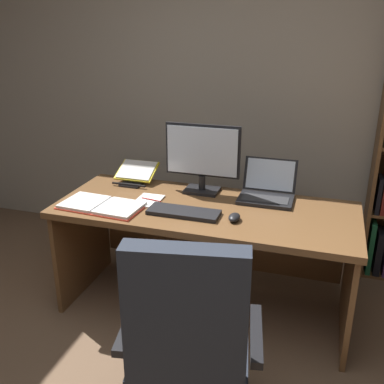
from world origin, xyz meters
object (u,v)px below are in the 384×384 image
Objects in this scene: desk at (208,230)px; laptop at (267,191)px; monitor at (202,158)px; pen at (151,200)px; notepad at (148,201)px; office_chair at (189,358)px; keyboard at (184,212)px; reading_stand_with_book at (136,173)px; open_binder at (102,205)px; computer_mouse at (234,217)px.

laptop reaches higher than desk.
monitor reaches higher than pen.
pen is at bearing -164.08° from desk.
desk is 8.63× the size of notepad.
monitor reaches higher than office_chair.
monitor reaches higher than keyboard.
desk is 0.31m from keyboard.
office_chair is at bearing -57.57° from reading_stand_with_book.
pen is at bearing 37.98° from open_binder.
desk is 12.94× the size of pen.
keyboard is 0.28m from pen.
computer_mouse is (0.30, -0.38, -0.21)m from monitor.
computer_mouse is (0.21, -0.22, 0.21)m from desk.
monitor is 3.50× the size of pen.
computer_mouse is 0.74× the size of pen.
reading_stand_with_book is at bearing 138.75° from keyboard.
computer_mouse reaches higher than desk.
desk is 1.05m from office_chair.
desk is at bearing 15.92° from pen.
computer_mouse is at bearing 78.76° from office_chair.
notepad is 0.02m from pen.
monitor is at bearing 118.59° from desk.
keyboard is at bearing -25.57° from pen.
computer_mouse is at bearing -107.62° from laptop.
keyboard reaches higher than desk.
office_chair is 3.79× the size of reading_stand_with_book.
open_binder reaches higher than pen.
desk is at bearing 90.52° from office_chair.
office_chair is 0.91m from keyboard.
desk is 1.78× the size of office_chair.
office_chair is 2.08× the size of monitor.
open_binder is at bearing -174.33° from keyboard.
office_chair is at bearing -39.76° from open_binder.
reading_stand_with_book is at bearing 125.48° from notepad.
reading_stand_with_book is (-0.79, 1.24, 0.35)m from office_chair.
open_binder is at bearing -154.63° from laptop.
office_chair is 1.33m from monitor.
keyboard is at bearing 180.00° from computer_mouse.
office_chair is 0.86m from computer_mouse.
pen is (0.25, 0.17, 0.00)m from open_binder.
open_binder is 3.69× the size of pen.
laptop is at bearing 21.69° from pen.
desk is 5.40× the size of laptop.
office_chair reaches higher than reading_stand_with_book.
keyboard is at bearing -112.41° from desk.
open_binder reaches higher than notepad.
monitor reaches higher than notepad.
open_binder is 2.46× the size of notepad.
office_chair is 1.25m from laptop.
office_chair is 4.85× the size of notepad.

